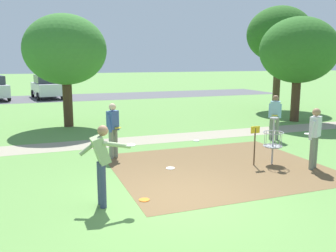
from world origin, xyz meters
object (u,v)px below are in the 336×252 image
(frisbee_by_tee, at_px, (196,141))
(tree_mid_left, at_px, (65,50))
(tree_near_right, at_px, (279,35))
(disc_golf_basket, at_px, (271,139))
(player_foreground_watching, at_px, (315,135))
(player_waiting_right, at_px, (275,115))
(player_waiting_left, at_px, (113,127))
(tree_mid_center, at_px, (299,51))
(frisbee_near_basket, at_px, (170,168))
(parked_car_center_left, at_px, (47,87))
(frisbee_mid_grass, at_px, (144,200))
(player_throwing, at_px, (102,160))

(frisbee_by_tee, distance_m, tree_mid_left, 7.28)
(tree_mid_left, bearing_deg, tree_near_right, 7.87)
(disc_golf_basket, xyz_separation_m, player_foreground_watching, (0.88, -0.75, 0.21))
(tree_near_right, distance_m, tree_mid_left, 12.84)
(player_waiting_right, height_order, tree_near_right, tree_near_right)
(player_waiting_left, relative_size, tree_mid_center, 0.34)
(frisbee_near_basket, xyz_separation_m, tree_near_right, (10.61, 9.55, 4.50))
(tree_mid_left, distance_m, tree_mid_center, 10.98)
(frisbee_by_tee, bearing_deg, frisbee_near_basket, -126.19)
(disc_golf_basket, distance_m, parked_car_center_left, 22.51)
(frisbee_near_basket, xyz_separation_m, frisbee_mid_grass, (-1.36, -2.00, 0.00))
(disc_golf_basket, distance_m, frisbee_near_basket, 3.04)
(player_waiting_left, bearing_deg, player_foreground_watching, -31.40)
(player_waiting_right, xyz_separation_m, frisbee_by_tee, (-2.88, 0.81, -0.96))
(disc_golf_basket, bearing_deg, frisbee_near_basket, 167.93)
(player_waiting_left, height_order, tree_near_right, tree_near_right)
(player_waiting_left, height_order, frisbee_mid_grass, player_waiting_left)
(player_waiting_right, height_order, parked_car_center_left, parked_car_center_left)
(player_foreground_watching, height_order, tree_near_right, tree_near_right)
(player_throwing, bearing_deg, frisbee_mid_grass, -2.07)
(frisbee_by_tee, bearing_deg, parked_car_center_left, 104.38)
(disc_golf_basket, bearing_deg, player_waiting_right, 51.98)
(disc_golf_basket, xyz_separation_m, tree_mid_left, (-4.94, 8.41, 2.69))
(player_throwing, xyz_separation_m, frisbee_by_tee, (4.41, 4.93, -0.98))
(player_waiting_left, distance_m, tree_mid_left, 6.64)
(tree_near_right, bearing_deg, frisbee_by_tee, -142.04)
(player_waiting_right, xyz_separation_m, tree_mid_left, (-7.11, 5.64, 2.47))
(frisbee_near_basket, bearing_deg, player_waiting_left, 126.56)
(disc_golf_basket, distance_m, tree_mid_left, 10.12)
(tree_mid_left, bearing_deg, player_throwing, -91.09)
(player_waiting_left, bearing_deg, tree_near_right, 33.51)
(player_throwing, xyz_separation_m, frisbee_near_basket, (2.25, 1.97, -0.98))
(player_throwing, distance_m, frisbee_by_tee, 6.69)
(player_waiting_right, bearing_deg, frisbee_mid_grass, -147.06)
(player_foreground_watching, height_order, frisbee_mid_grass, player_foreground_watching)
(tree_near_right, bearing_deg, player_waiting_left, -146.49)
(frisbee_mid_grass, bearing_deg, frisbee_by_tee, 54.59)
(player_throwing, height_order, frisbee_near_basket, player_throwing)
(player_waiting_left, relative_size, parked_car_center_left, 0.39)
(player_waiting_right, bearing_deg, player_waiting_left, -175.80)
(tree_mid_center, bearing_deg, tree_near_right, 64.81)
(player_throwing, bearing_deg, tree_mid_center, 34.02)
(player_waiting_right, relative_size, tree_mid_center, 0.34)
(player_throwing, height_order, frisbee_by_tee, player_throwing)
(player_waiting_left, height_order, tree_mid_left, tree_mid_left)
(tree_mid_center, bearing_deg, tree_mid_left, 167.37)
(player_throwing, relative_size, player_waiting_left, 1.00)
(frisbee_near_basket, height_order, frisbee_by_tee, same)
(disc_golf_basket, height_order, tree_mid_left, tree_mid_left)
(player_foreground_watching, xyz_separation_m, tree_mid_left, (-5.82, 9.17, 2.47))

